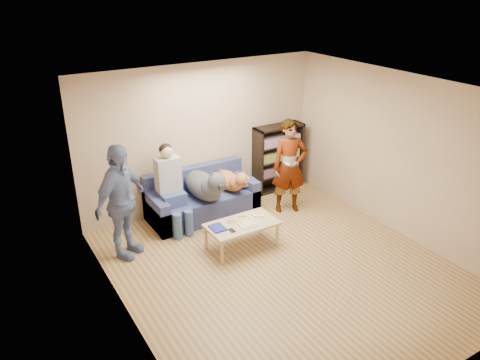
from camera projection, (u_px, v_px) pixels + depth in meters
ground at (283, 268)px, 6.83m from camera, size 5.00×5.00×0.00m
ceiling at (290, 91)px, 5.78m from camera, size 5.00×5.00×0.00m
wall_back at (202, 137)px, 8.26m from camera, size 4.50×0.00×4.50m
wall_front at (446, 283)px, 4.35m from camera, size 4.50×0.00×4.50m
wall_left at (124, 230)px, 5.23m from camera, size 0.00×5.00×5.00m
wall_right at (401, 156)px, 7.37m from camera, size 0.00×5.00×5.00m
blanket at (244, 181)px, 8.42m from camera, size 0.46×0.39×0.16m
person_standing_right at (289, 167)px, 8.18m from camera, size 0.72×0.59×1.69m
person_standing_left at (121, 202)px, 6.81m from camera, size 1.10×0.94×1.77m
held_controller at (287, 164)px, 7.87m from camera, size 0.04×0.11×0.03m
notebook_blue at (218, 228)px, 7.03m from camera, size 0.20×0.26×0.03m
papers at (248, 225)px, 7.13m from camera, size 0.26×0.20×0.02m
magazine at (249, 223)px, 7.15m from camera, size 0.22×0.17×0.01m
camera_silver at (231, 221)px, 7.21m from camera, size 0.11×0.06×0.05m
controller_a at (254, 215)px, 7.39m from camera, size 0.04×0.13×0.03m
controller_b at (261, 216)px, 7.37m from camera, size 0.09×0.06×0.03m
headphone_cup_a at (254, 220)px, 7.26m from camera, size 0.07×0.07×0.02m
headphone_cup_b at (251, 218)px, 7.32m from camera, size 0.07×0.07×0.02m
pen_orange at (246, 228)px, 7.05m from camera, size 0.13×0.06×0.01m
pen_black at (242, 216)px, 7.38m from camera, size 0.13×0.08×0.01m
wallet at (232, 230)px, 6.97m from camera, size 0.07×0.12×0.02m
sofa at (201, 200)px, 8.23m from camera, size 1.90×0.85×0.82m
person_seated at (171, 185)px, 7.65m from camera, size 0.40×0.73×1.47m
dog_gray at (206, 185)px, 7.86m from camera, size 0.48×1.28×0.70m
dog_tan at (231, 180)px, 8.21m from camera, size 0.36×1.14×0.52m
coffee_table at (242, 226)px, 7.20m from camera, size 1.10×0.60×0.42m
bookshelf at (278, 156)px, 9.11m from camera, size 1.00×0.34×1.30m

